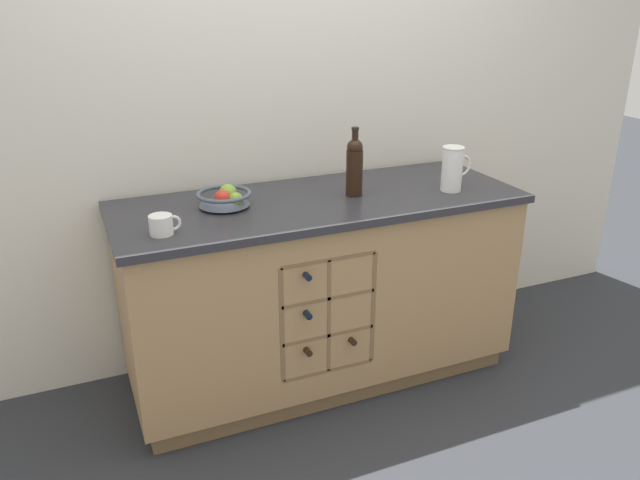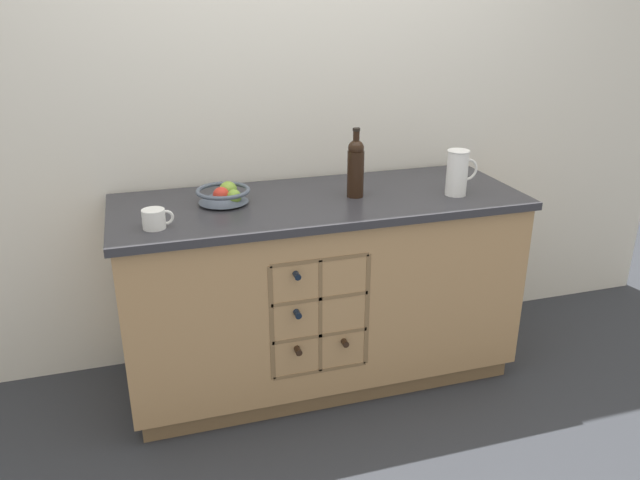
{
  "view_description": "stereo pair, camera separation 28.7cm",
  "coord_description": "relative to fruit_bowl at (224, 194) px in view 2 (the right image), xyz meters",
  "views": [
    {
      "loc": [
        -1.04,
        -2.46,
        1.79
      ],
      "look_at": [
        0.0,
        0.0,
        0.72
      ],
      "focal_mm": 35.0,
      "sensor_mm": 36.0,
      "label": 1
    },
    {
      "loc": [
        -0.78,
        -2.56,
        1.79
      ],
      "look_at": [
        0.0,
        0.0,
        0.72
      ],
      "focal_mm": 35.0,
      "sensor_mm": 36.0,
      "label": 2
    }
  ],
  "objects": [
    {
      "name": "ground_plane",
      "position": [
        0.42,
        -0.05,
        -0.96
      ],
      "size": [
        14.0,
        14.0,
        0.0
      ],
      "primitive_type": "plane",
      "color": "#2D3035"
    },
    {
      "name": "back_wall",
      "position": [
        0.42,
        0.34,
        0.31
      ],
      "size": [
        4.4,
        0.06,
        2.55
      ],
      "primitive_type": "cube",
      "color": "silver",
      "rests_on": "ground_plane"
    },
    {
      "name": "kitchen_island",
      "position": [
        0.42,
        -0.06,
        -0.5
      ],
      "size": [
        1.85,
        0.71,
        0.92
      ],
      "color": "brown",
      "rests_on": "ground_plane"
    },
    {
      "name": "fruit_bowl",
      "position": [
        0.0,
        0.0,
        0.0
      ],
      "size": [
        0.24,
        0.24,
        0.09
      ],
      "color": "#4C5666",
      "rests_on": "kitchen_island"
    },
    {
      "name": "white_pitcher",
      "position": [
        1.03,
        -0.18,
        0.07
      ],
      "size": [
        0.15,
        0.1,
        0.21
      ],
      "color": "white",
      "rests_on": "kitchen_island"
    },
    {
      "name": "ceramic_mug",
      "position": [
        -0.31,
        -0.23,
        -0.0
      ],
      "size": [
        0.12,
        0.09,
        0.08
      ],
      "color": "white",
      "rests_on": "kitchen_island"
    },
    {
      "name": "standing_wine_bottle",
      "position": [
        0.58,
        -0.07,
        0.1
      ],
      "size": [
        0.08,
        0.08,
        0.31
      ],
      "color": "black",
      "rests_on": "kitchen_island"
    }
  ]
}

